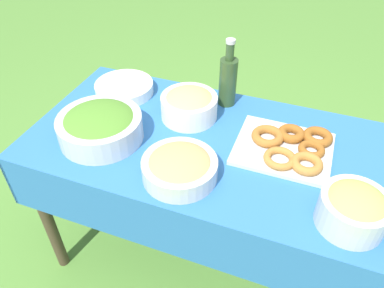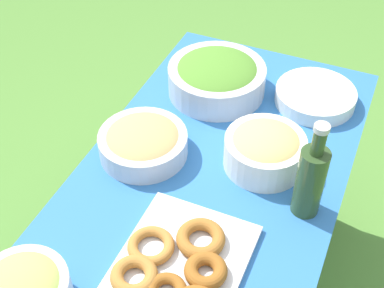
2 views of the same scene
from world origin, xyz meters
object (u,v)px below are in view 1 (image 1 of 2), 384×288
pasta_bowl (189,104)px  bread_bowl (180,167)px  olive_oil_bottle (228,80)px  salad_bowl (100,125)px  fruit_bowl (354,208)px  plate_stack (124,88)px  donut_platter (289,147)px

pasta_bowl → bread_bowl: bearing=-74.3°
pasta_bowl → olive_oil_bottle: 0.19m
salad_bowl → pasta_bowl: bearing=43.2°
salad_bowl → fruit_bowl: 0.90m
plate_stack → olive_oil_bottle: olive_oil_bottle is taller
pasta_bowl → fruit_bowl: (0.64, -0.33, 0.01)m
donut_platter → plate_stack: size_ratio=1.35×
bread_bowl → fruit_bowl: 0.54m
bread_bowl → fruit_bowl: fruit_bowl is taller
olive_oil_bottle → bread_bowl: 0.48m
donut_platter → bread_bowl: (-0.32, -0.26, 0.02)m
bread_bowl → salad_bowl: bearing=166.3°
salad_bowl → pasta_bowl: same height
fruit_bowl → olive_oil_bottle: bearing=137.2°
donut_platter → olive_oil_bottle: olive_oil_bottle is taller
donut_platter → olive_oil_bottle: bearing=143.8°
donut_platter → plate_stack: bearing=169.5°
salad_bowl → bread_bowl: salad_bowl is taller
donut_platter → salad_bowl: bearing=-165.8°
salad_bowl → bread_bowl: bearing=-13.7°
salad_bowl → olive_oil_bottle: 0.54m
salad_bowl → olive_oil_bottle: (0.37, 0.39, 0.05)m
bread_bowl → donut_platter: bearing=38.6°
pasta_bowl → salad_bowl: bearing=-136.8°
bread_bowl → plate_stack: bearing=137.0°
pasta_bowl → plate_stack: 0.34m
pasta_bowl → bread_bowl: 0.34m
olive_oil_bottle → plate_stack: bearing=-169.5°
olive_oil_bottle → bread_bowl: (-0.02, -0.48, -0.07)m
pasta_bowl → bread_bowl: pasta_bowl is taller
salad_bowl → donut_platter: size_ratio=0.92×
plate_stack → bread_bowl: 0.58m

